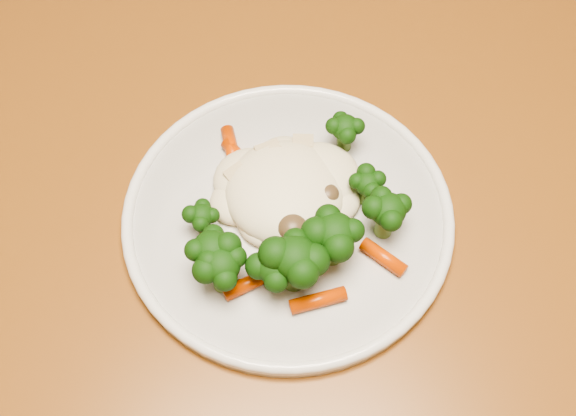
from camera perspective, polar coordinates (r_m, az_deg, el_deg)
The scene contains 3 objects.
dining_table at distance 0.76m, azimuth 4.15°, elevation 0.46°, with size 1.31×1.09×0.75m.
plate at distance 0.62m, azimuth 0.00°, elevation -0.68°, with size 0.28×0.28×0.01m, color white.
meal at distance 0.59m, azimuth 0.14°, elevation -0.64°, with size 0.19×0.19×0.05m.
Camera 1 is at (-0.05, -0.16, 1.29)m, focal length 45.00 mm.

